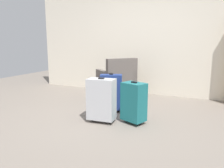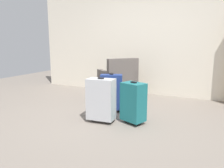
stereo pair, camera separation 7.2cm
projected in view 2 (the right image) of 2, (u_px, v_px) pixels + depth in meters
name	position (u px, v px, depth m)	size (l,w,h in m)	color
ground_plane	(106.00, 121.00, 3.56)	(10.33, 10.33, 0.00)	slate
back_wall	(148.00, 39.00, 5.27)	(5.90, 0.10, 2.60)	beige
armchair	(118.00, 84.00, 5.05)	(0.99, 0.99, 0.90)	#59514C
mug	(134.00, 99.00, 4.77)	(0.12, 0.08, 0.10)	#1E7F4C
suitcase_navy_blue	(111.00, 92.00, 4.00)	(0.42, 0.31, 0.70)	navy
suitcase_teal	(133.00, 102.00, 3.43)	(0.41, 0.35, 0.66)	#19666B
suitcase_silver	(101.00, 99.00, 3.48)	(0.44, 0.28, 0.71)	#B7BABF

